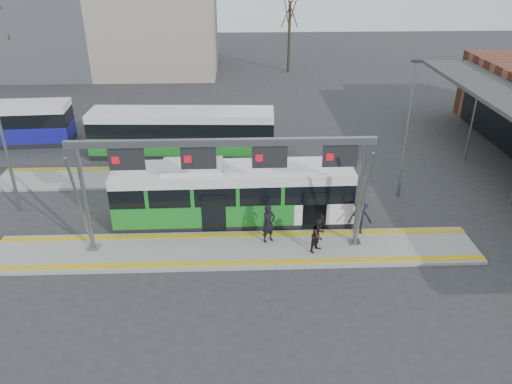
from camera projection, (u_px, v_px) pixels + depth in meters
ground at (236, 251)px, 22.76m from camera, size 120.00×120.00×0.00m
platform_main at (236, 250)px, 22.73m from camera, size 22.00×3.00×0.15m
platform_second at (169, 177)px, 29.72m from camera, size 20.00×3.00×0.15m
tactile_main at (236, 248)px, 22.69m from camera, size 22.00×2.65×0.02m
tactile_second at (171, 168)px, 30.70m from camera, size 20.00×0.35×0.02m
gantry at (226, 163)px, 21.03m from camera, size 13.00×1.68×5.20m
hero_bus at (233, 195)px, 24.61m from camera, size 11.63×2.62×3.19m
bg_bus_green at (182, 133)px, 32.44m from camera, size 11.93×3.06×2.96m
passenger_a at (269, 224)px, 22.86m from camera, size 0.81×0.73×1.86m
passenger_b at (318, 235)px, 22.20m from camera, size 0.98×0.97×1.60m
passenger_c at (360, 217)px, 23.49m from camera, size 1.15×0.70×1.73m
tree_left at (173, 16)px, 48.79m from camera, size 1.40×1.40×7.97m
tree_mid at (290, 12)px, 50.79m from camera, size 1.40×1.40×8.09m
tree_far at (11, 22)px, 46.71m from camera, size 1.40×1.40×7.65m
lamp_west at (1, 130)px, 24.18m from camera, size 0.50×0.25×8.46m
lamp_east at (408, 128)px, 25.86m from camera, size 0.50×0.25×7.47m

